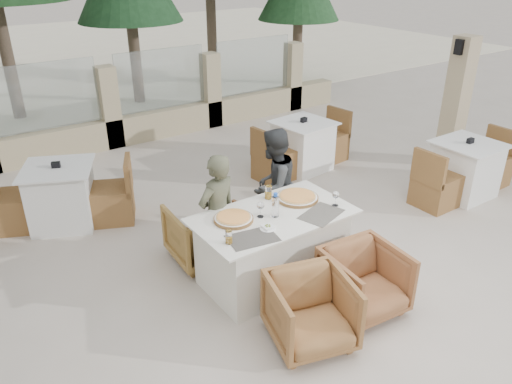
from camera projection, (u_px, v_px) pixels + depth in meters
ground at (278, 278)px, 5.29m from camera, size 80.00×80.00×0.00m
sand_patch at (8, 60)px, 15.59m from camera, size 30.00×16.00×0.01m
perimeter_wall_far at (109, 102)px, 8.47m from camera, size 10.00×0.34×1.60m
lantern_pillar at (456, 102)px, 7.74m from camera, size 0.34×0.34×2.00m
dining_table at (273, 247)px, 5.12m from camera, size 1.60×0.90×0.77m
placemat_near_left at (253, 238)px, 4.55m from camera, size 0.50×0.37×0.00m
placemat_near_right at (321, 214)px, 4.96m from camera, size 0.52×0.42×0.00m
pizza_left at (233, 218)px, 4.83m from camera, size 0.47×0.47×0.05m
pizza_right at (297, 197)px, 5.24m from camera, size 0.47×0.47×0.06m
water_bottle at (275, 205)px, 4.86m from camera, size 0.09×0.09×0.26m
wine_glass_centre at (260, 209)px, 4.87m from camera, size 0.09×0.09×0.18m
wine_glass_corner at (336, 198)px, 5.08m from camera, size 0.09×0.09×0.18m
beer_glass_left at (229, 237)px, 4.45m from camera, size 0.07×0.07×0.12m
beer_glass_right at (268, 192)px, 5.24m from camera, size 0.09×0.09×0.15m
olive_dish at (268, 227)px, 4.69m from camera, size 0.11×0.11×0.04m
armchair_far_left at (202, 233)px, 5.51m from camera, size 0.72×0.74×0.64m
armchair_far_right at (266, 219)px, 5.88m from camera, size 0.66×0.68×0.54m
armchair_near_left at (311, 312)px, 4.32m from camera, size 0.85×0.86×0.64m
armchair_near_right at (364, 281)px, 4.71m from camera, size 0.75×0.77×0.64m
diner_left at (218, 215)px, 5.15m from camera, size 0.55×0.42×1.34m
diner_right at (273, 186)px, 5.74m from camera, size 0.81×0.73×1.37m
bg_table_a at (62, 196)px, 6.18m from camera, size 1.83×1.43×0.77m
bg_table_b at (303, 146)px, 7.75m from camera, size 1.72×0.99×0.77m
bg_table_c at (465, 169)px, 6.93m from camera, size 1.64×0.82×0.77m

